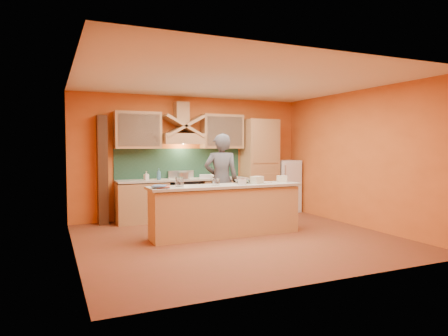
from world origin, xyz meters
name	(u,v)px	position (x,y,z in m)	size (l,w,h in m)	color
floor	(238,238)	(0.00, 0.00, 0.00)	(5.50, 5.00, 0.01)	brown
ceiling	(238,81)	(0.00, 0.00, 2.80)	(5.50, 5.00, 0.01)	white
wall_back	(192,157)	(0.00, 2.50, 1.40)	(5.50, 0.02, 2.80)	orange
wall_front	(329,167)	(0.00, -2.50, 1.40)	(5.50, 0.02, 2.80)	orange
wall_left	(73,163)	(-2.75, 0.00, 1.40)	(0.02, 5.00, 2.80)	orange
wall_right	(359,159)	(2.75, 0.00, 1.40)	(0.02, 5.00, 2.80)	orange
base_cabinet_left	(142,203)	(-1.25, 2.20, 0.43)	(1.10, 0.60, 0.86)	tan
base_cabinet_right	(222,198)	(0.65, 2.20, 0.43)	(1.10, 0.60, 0.86)	tan
counter_top	(184,180)	(-0.30, 2.20, 0.90)	(3.00, 0.62, 0.04)	#BFB5A2
stove	(184,199)	(-0.30, 2.20, 0.45)	(0.60, 0.58, 0.90)	black
backsplash	(180,164)	(-0.30, 2.48, 1.25)	(3.00, 0.03, 0.70)	#1B3D2D
range_hood	(183,139)	(-0.30, 2.25, 1.82)	(0.92, 0.50, 0.24)	tan
hood_chimney	(181,113)	(-0.30, 2.35, 2.40)	(0.30, 0.30, 0.50)	tan
upper_cabinet_left	(138,130)	(-1.30, 2.33, 2.00)	(1.00, 0.35, 0.80)	tan
upper_cabinet_right	(222,132)	(0.70, 2.33, 2.00)	(1.00, 0.35, 0.80)	tan
pantry_column	(260,167)	(1.65, 2.20, 1.15)	(0.80, 0.60, 2.30)	tan
fridge	(285,186)	(2.40, 2.20, 0.65)	(0.58, 0.60, 1.30)	white
trim_column_left	(102,170)	(-2.05, 2.35, 1.15)	(0.20, 0.30, 2.30)	#472816
island_body	(226,212)	(-0.10, 0.30, 0.44)	(2.80, 0.55, 0.88)	tan
island_top	(226,186)	(-0.10, 0.30, 0.92)	(2.90, 0.62, 0.05)	#BFB5A2
person	(221,181)	(0.12, 1.03, 0.95)	(0.70, 0.46, 1.91)	#4C4C51
pot_large	(183,177)	(-0.35, 2.08, 0.98)	(0.26, 0.26, 0.16)	#B4B4BB
pot_small	(183,176)	(-0.26, 2.36, 0.98)	(0.19, 0.19, 0.15)	#B8B8BF
soap_bottle_a	(146,176)	(-1.16, 2.16, 1.02)	(0.09, 0.09, 0.19)	silver
soap_bottle_b	(159,174)	(-0.89, 2.16, 1.04)	(0.10, 0.10, 0.25)	teal
bowl_back	(211,176)	(0.40, 2.30, 0.95)	(0.22, 0.22, 0.07)	white
dish_rack	(205,177)	(0.16, 2.04, 0.97)	(0.25, 0.20, 0.09)	white
book_lower	(156,187)	(-1.42, 0.26, 0.96)	(0.22, 0.30, 0.03)	#B0503F
book_upper	(153,186)	(-1.48, 0.27, 0.98)	(0.23, 0.31, 0.02)	#426293
jar_large	(180,182)	(-0.97, 0.38, 1.02)	(0.15, 0.15, 0.16)	silver
jar_small	(216,182)	(-0.32, 0.25, 1.01)	(0.13, 0.13, 0.13)	silver
kitchen_scale	(242,182)	(0.15, 0.15, 1.00)	(0.13, 0.13, 0.11)	silver
mixing_bowl	(243,181)	(0.31, 0.42, 0.98)	(0.30, 0.30, 0.07)	white
cloth	(265,182)	(0.73, 0.33, 0.95)	(0.25, 0.19, 0.02)	beige
grocery_bag_a	(257,180)	(0.53, 0.27, 1.01)	(0.21, 0.17, 0.14)	beige
grocery_bag_b	(282,179)	(1.17, 0.41, 1.01)	(0.20, 0.16, 0.12)	beige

